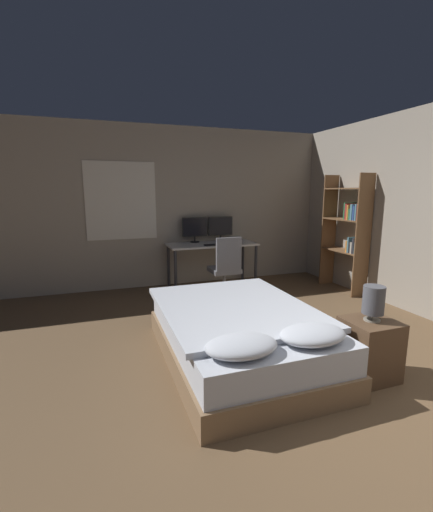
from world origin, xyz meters
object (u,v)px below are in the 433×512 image
at_px(nightstand, 369,349).
at_px(computer_mouse, 232,243).
at_px(monitor_right, 221,227).
at_px(bed, 239,334).
at_px(monitor_left, 195,228).
at_px(bedside_lamp, 374,301).
at_px(office_chair, 225,275).
at_px(desk, 212,249).
at_px(keyboard, 216,245).
at_px(bookshelf, 349,227).

relative_size(nightstand, computer_mouse, 7.61).
bearing_deg(monitor_right, bed, -106.43).
bearing_deg(computer_mouse, monitor_left, 139.55).
bearing_deg(monitor_left, bedside_lamp, -80.05).
bearing_deg(bed, office_chair, 73.11).
bearing_deg(desk, nightstand, -83.47).
xyz_separation_m(keyboard, computer_mouse, (0.28, 0.00, 0.01)).
xyz_separation_m(bedside_lamp, bookshelf, (1.62, 2.26, 0.35)).
relative_size(keyboard, office_chair, 0.40).
relative_size(desk, computer_mouse, 21.42).
bearing_deg(nightstand, monitor_left, 99.95).
distance_m(nightstand, monitor_right, 3.56).
bearing_deg(desk, monitor_right, 43.34).
bearing_deg(office_chair, monitor_right, 74.49).
xyz_separation_m(monitor_left, bookshelf, (2.23, -1.22, 0.06)).
xyz_separation_m(nightstand, keyboard, (-0.37, 3.03, 0.50)).
relative_size(bed, monitor_right, 4.67).
xyz_separation_m(keyboard, bookshelf, (1.99, -0.77, 0.30)).
bearing_deg(computer_mouse, bed, -110.35).
distance_m(bedside_lamp, desk, 3.27).
relative_size(bed, bookshelf, 1.08).
bearing_deg(desk, bed, -102.85).
height_order(monitor_right, keyboard, monitor_right).
distance_m(desk, computer_mouse, 0.38).
distance_m(bed, desk, 2.67).
height_order(desk, bookshelf, bookshelf).
relative_size(bed, computer_mouse, 29.40).
distance_m(nightstand, desk, 3.30).
xyz_separation_m(monitor_left, office_chair, (0.22, -0.94, -0.62)).
height_order(bedside_lamp, bookshelf, bookshelf).
relative_size(bedside_lamp, office_chair, 0.32).
bearing_deg(bedside_lamp, desk, 96.53).
bearing_deg(bed, monitor_left, 82.89).
distance_m(bedside_lamp, bookshelf, 2.80).
height_order(bed, keyboard, keyboard).
height_order(desk, computer_mouse, computer_mouse).
relative_size(monitor_right, keyboard, 1.13).
bearing_deg(bedside_lamp, keyboard, 97.00).
bearing_deg(keyboard, bed, -104.01).
distance_m(monitor_left, bookshelf, 2.54).
relative_size(monitor_left, computer_mouse, 6.30).
bearing_deg(nightstand, desk, 96.53).
height_order(monitor_left, office_chair, monitor_left).
distance_m(nightstand, bedside_lamp, 0.45).
bearing_deg(bedside_lamp, monitor_right, 92.21).
bearing_deg(bed, monitor_right, 73.57).
height_order(bedside_lamp, monitor_left, monitor_left).
bearing_deg(monitor_right, desk, -136.66).
relative_size(monitor_left, keyboard, 1.13).
distance_m(bed, bedside_lamp, 1.26).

